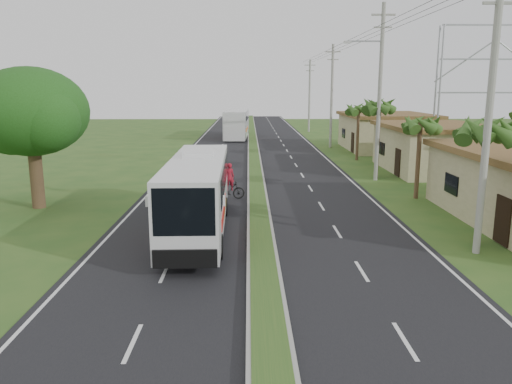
{
  "coord_description": "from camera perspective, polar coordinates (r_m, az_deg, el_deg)",
  "views": [
    {
      "loc": [
        -0.52,
        -16.74,
        6.41
      ],
      "look_at": [
        -0.19,
        5.34,
        1.8
      ],
      "focal_mm": 35.0,
      "sensor_mm": 36.0,
      "label": 1
    }
  ],
  "objects": [
    {
      "name": "palm_verge_a",
      "position": [
        21.98,
        24.97,
        6.34
      ],
      "size": [
        2.4,
        2.4,
        5.45
      ],
      "color": "#473321",
      "rests_on": "ground"
    },
    {
      "name": "shop_mid",
      "position": [
        41.62,
        19.63,
        4.82
      ],
      "size": [
        7.6,
        10.6,
        3.67
      ],
      "color": "tan",
      "rests_on": "ground"
    },
    {
      "name": "lane_edge_right",
      "position": [
        37.99,
        10.11,
        1.89
      ],
      "size": [
        0.12,
        160.0,
        0.01
      ],
      "primitive_type": "cube",
      "color": "silver",
      "rests_on": "ground"
    },
    {
      "name": "utility_pole_b",
      "position": [
        35.88,
        13.92,
        11.21
      ],
      "size": [
        3.2,
        0.28,
        12.0
      ],
      "color": "gray",
      "rests_on": "ground"
    },
    {
      "name": "motorcyclist",
      "position": [
        29.14,
        -3.06,
        0.59
      ],
      "size": [
        1.87,
        0.85,
        2.16
      ],
      "rotation": [
        0.0,
        0.0,
        0.19
      ],
      "color": "black",
      "rests_on": "ground"
    },
    {
      "name": "ground",
      "position": [
        17.93,
        0.87,
        -9.15
      ],
      "size": [
        180.0,
        180.0,
        0.0
      ],
      "primitive_type": "plane",
      "color": "#2B511D",
      "rests_on": "ground"
    },
    {
      "name": "coach_bus_main",
      "position": [
        22.33,
        -6.66,
        0.3
      ],
      "size": [
        2.55,
        11.26,
        3.62
      ],
      "rotation": [
        0.0,
        0.0,
        0.02
      ],
      "color": "silver",
      "rests_on": "ground"
    },
    {
      "name": "shop_far",
      "position": [
        54.88,
        14.58,
        6.73
      ],
      "size": [
        8.6,
        11.6,
        3.82
      ],
      "color": "tan",
      "rests_on": "ground"
    },
    {
      "name": "coach_bus_far",
      "position": [
        66.13,
        -2.2,
        7.99
      ],
      "size": [
        3.13,
        12.47,
        3.61
      ],
      "rotation": [
        0.0,
        0.0,
        -0.04
      ],
      "color": "silver",
      "rests_on": "ground"
    },
    {
      "name": "road_asphalt",
      "position": [
        37.3,
        -0.05,
        1.91
      ],
      "size": [
        14.0,
        160.0,
        0.02
      ],
      "primitive_type": "cube",
      "color": "black",
      "rests_on": "ground"
    },
    {
      "name": "utility_pole_a",
      "position": [
        20.81,
        25.13,
        8.67
      ],
      "size": [
        1.6,
        0.28,
        11.0
      ],
      "color": "gray",
      "rests_on": "ground"
    },
    {
      "name": "utility_pole_c",
      "position": [
        55.48,
        8.65,
        10.89
      ],
      "size": [
        1.6,
        0.28,
        11.0
      ],
      "color": "gray",
      "rests_on": "ground"
    },
    {
      "name": "palm_verge_d",
      "position": [
        45.84,
        11.66,
        9.22
      ],
      "size": [
        2.4,
        2.4,
        5.25
      ],
      "color": "#473321",
      "rests_on": "ground"
    },
    {
      "name": "palm_verge_b",
      "position": [
        30.47,
        18.29,
        7.34
      ],
      "size": [
        2.4,
        2.4,
        5.05
      ],
      "color": "#473321",
      "rests_on": "ground"
    },
    {
      "name": "lane_edge_left",
      "position": [
        37.8,
        -10.27,
        1.84
      ],
      "size": [
        0.12,
        160.0,
        0.01
      ],
      "primitive_type": "cube",
      "color": "silver",
      "rests_on": "ground"
    },
    {
      "name": "palm_verge_c",
      "position": [
        36.96,
        13.93,
        9.45
      ],
      "size": [
        2.4,
        2.4,
        5.85
      ],
      "color": "#473321",
      "rests_on": "ground"
    },
    {
      "name": "shade_tree",
      "position": [
        29.19,
        -24.52,
        8.03
      ],
      "size": [
        6.3,
        6.0,
        7.54
      ],
      "color": "#473321",
      "rests_on": "ground"
    },
    {
      "name": "median_strip",
      "position": [
        37.28,
        -0.05,
        2.05
      ],
      "size": [
        1.2,
        160.0,
        0.18
      ],
      "color": "gray",
      "rests_on": "ground"
    },
    {
      "name": "billboard_lattice",
      "position": [
        51.88,
        25.37,
        11.14
      ],
      "size": [
        10.18,
        1.18,
        12.07
      ],
      "color": "gray",
      "rests_on": "ground"
    },
    {
      "name": "utility_pole_d",
      "position": [
        75.29,
        6.13,
        10.97
      ],
      "size": [
        1.6,
        0.28,
        10.5
      ],
      "color": "gray",
      "rests_on": "ground"
    }
  ]
}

